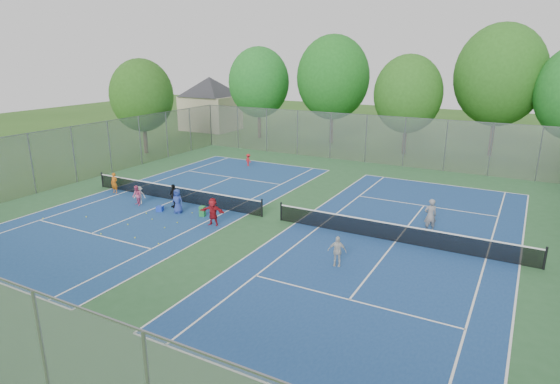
{
  "coord_description": "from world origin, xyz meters",
  "views": [
    {
      "loc": [
        12.2,
        -21.37,
        8.9
      ],
      "look_at": [
        0.0,
        1.0,
        1.3
      ],
      "focal_mm": 30.0,
      "sensor_mm": 36.0,
      "label": 1
    }
  ],
  "objects_px": {
    "net_left": "(174,194)",
    "instructor": "(430,216)",
    "ball_crate": "(160,209)",
    "net_right": "(396,233)",
    "ball_hopper": "(202,211)"
  },
  "relations": [
    {
      "from": "net_left",
      "to": "instructor",
      "type": "distance_m",
      "value": 15.31
    },
    {
      "from": "ball_crate",
      "to": "instructor",
      "type": "relative_size",
      "value": 0.2
    },
    {
      "from": "net_right",
      "to": "instructor",
      "type": "xyz_separation_m",
      "value": [
        1.15,
        2.18,
        0.44
      ]
    },
    {
      "from": "net_left",
      "to": "net_right",
      "type": "xyz_separation_m",
      "value": [
        14.0,
        0.0,
        0.0
      ]
    },
    {
      "from": "net_right",
      "to": "ball_hopper",
      "type": "height_order",
      "value": "net_right"
    },
    {
      "from": "net_left",
      "to": "ball_crate",
      "type": "xyz_separation_m",
      "value": [
        0.64,
        -2.01,
        -0.3
      ]
    },
    {
      "from": "ball_crate",
      "to": "ball_hopper",
      "type": "relative_size",
      "value": 0.6
    },
    {
      "from": "net_left",
      "to": "net_right",
      "type": "relative_size",
      "value": 1.0
    },
    {
      "from": "ball_hopper",
      "to": "instructor",
      "type": "relative_size",
      "value": 0.33
    },
    {
      "from": "ball_hopper",
      "to": "ball_crate",
      "type": "bearing_deg",
      "value": -170.21
    },
    {
      "from": "net_right",
      "to": "instructor",
      "type": "distance_m",
      "value": 2.5
    },
    {
      "from": "net_right",
      "to": "net_left",
      "type": "bearing_deg",
      "value": 180.0
    },
    {
      "from": "ball_hopper",
      "to": "instructor",
      "type": "bearing_deg",
      "value": 17.52
    },
    {
      "from": "instructor",
      "to": "ball_hopper",
      "type": "bearing_deg",
      "value": -14.37
    },
    {
      "from": "ball_crate",
      "to": "instructor",
      "type": "height_order",
      "value": "instructor"
    }
  ]
}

